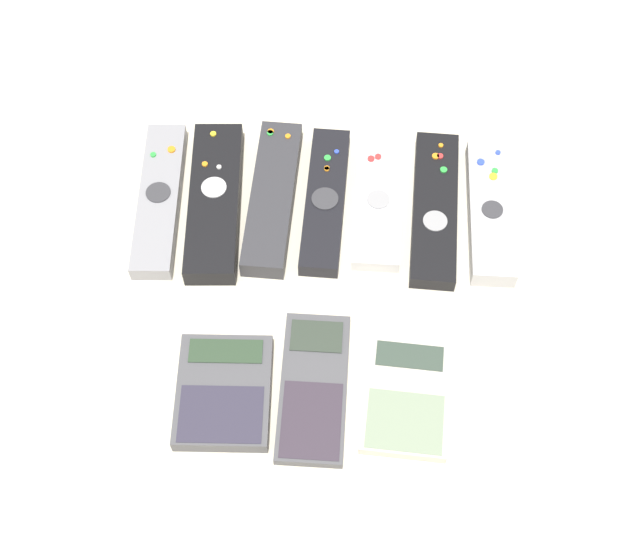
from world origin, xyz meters
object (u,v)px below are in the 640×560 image
at_px(remote_5, 435,208).
at_px(remote_2, 272,197).
at_px(remote_3, 324,200).
at_px(remote_0, 160,199).
at_px(remote_4, 378,206).
at_px(calculator_2, 406,397).
at_px(remote_1, 215,201).
at_px(calculator_1, 317,388).
at_px(remote_6, 490,212).
at_px(calculator_0, 224,392).

bearing_deg(remote_5, remote_2, -178.99).
bearing_deg(remote_3, remote_0, -175.66).
xyz_separation_m(remote_4, calculator_2, (0.03, -0.22, -0.00)).
bearing_deg(remote_1, remote_5, -1.86).
bearing_deg(remote_5, calculator_1, -115.94).
relative_size(remote_2, remote_6, 1.11).
bearing_deg(remote_3, remote_6, -0.31).
relative_size(remote_0, calculator_1, 1.26).
relative_size(remote_1, remote_2, 1.03).
distance_m(remote_2, remote_4, 0.11).
xyz_separation_m(remote_3, calculator_0, (-0.08, -0.23, -0.00)).
xyz_separation_m(remote_0, remote_6, (0.36, 0.00, 0.00)).
distance_m(remote_0, calculator_2, 0.34).
bearing_deg(remote_2, calculator_2, -54.57).
bearing_deg(remote_1, calculator_0, -84.50).
relative_size(calculator_0, calculator_2, 0.94).
bearing_deg(remote_1, remote_2, 5.35).
bearing_deg(remote_6, calculator_2, -112.16).
xyz_separation_m(remote_0, calculator_1, (0.18, -0.21, -0.00)).
xyz_separation_m(remote_1, remote_5, (0.24, 0.01, -0.00)).
relative_size(remote_5, calculator_2, 1.57).
relative_size(remote_4, calculator_1, 1.02).
relative_size(remote_3, calculator_2, 1.49).
relative_size(remote_3, remote_4, 1.18).
distance_m(remote_1, remote_6, 0.30).
height_order(calculator_0, calculator_2, calculator_0).
bearing_deg(remote_4, remote_2, 179.07).
height_order(remote_6, calculator_2, remote_6).
relative_size(remote_1, remote_5, 1.02).
bearing_deg(remote_3, remote_2, -177.99).
bearing_deg(calculator_0, remote_4, 55.60).
bearing_deg(remote_4, calculator_0, -121.44).
height_order(remote_3, remote_4, remote_3).
xyz_separation_m(remote_2, remote_5, (0.17, -0.00, -0.00)).
height_order(remote_2, remote_5, remote_2).
xyz_separation_m(remote_2, calculator_2, (0.15, -0.22, -0.00)).
relative_size(remote_6, calculator_0, 1.49).
xyz_separation_m(remote_5, remote_6, (0.06, -0.00, 0.00)).
xyz_separation_m(remote_6, calculator_2, (-0.09, -0.22, -0.00)).
distance_m(remote_0, remote_6, 0.36).
bearing_deg(remote_6, remote_4, 178.77).
bearing_deg(remote_3, remote_1, -173.58).
height_order(remote_3, calculator_1, remote_3).
xyz_separation_m(remote_1, calculator_0, (0.03, -0.22, -0.00)).
bearing_deg(calculator_0, remote_5, 45.80).
bearing_deg(remote_1, remote_4, -1.40).
distance_m(remote_1, remote_2, 0.06).
bearing_deg(calculator_1, remote_6, 51.12).
height_order(remote_5, calculator_1, remote_5).
bearing_deg(calculator_2, remote_4, 101.84).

